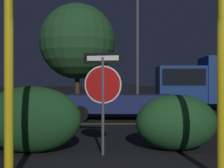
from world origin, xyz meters
The scene contains 10 objects.
road_center_stripe centered at (0.00, 6.55, 0.00)m, with size 33.92×0.12×0.01m, color gold.
stop_sign centered at (-0.28, 1.67, 1.46)m, with size 0.80×0.21×2.11m.
yellow_pole_left centered at (-1.64, -0.13, 1.35)m, with size 0.14×0.14×2.70m, color yellow.
yellow_pole_right centered at (1.58, 0.04, 1.56)m, with size 0.14×0.14×3.12m, color yellow.
hedge_bush_1 centered at (-1.82, 1.93, 0.71)m, with size 2.15×1.03×1.42m, color #19421E.
hedge_bush_2 centered at (1.34, 2.11, 0.61)m, with size 1.79×1.18×1.23m, color #1E4C23.
passing_car_2 centered at (0.18, 8.11, 0.73)m, with size 4.57×2.09×1.42m.
delivery_truck centered at (5.89, 12.46, 1.58)m, with size 6.70×2.66×2.92m.
street_lamp centered at (1.41, 11.67, 5.08)m, with size 0.43×0.43×8.28m.
tree_0 centered at (-2.16, 15.90, 4.23)m, with size 4.99×4.99×6.73m.
Camera 1 is at (-0.19, -4.74, 1.49)m, focal length 50.00 mm.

